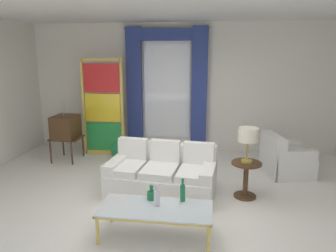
# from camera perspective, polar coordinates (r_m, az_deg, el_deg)

# --- Properties ---
(ground_plane) EXTENTS (16.00, 16.00, 0.00)m
(ground_plane) POSITION_cam_1_polar(r_m,az_deg,el_deg) (5.09, -1.25, -13.92)
(ground_plane) COLOR white
(wall_rear) EXTENTS (8.00, 0.12, 3.00)m
(wall_rear) POSITION_cam_1_polar(r_m,az_deg,el_deg) (7.62, 2.39, 6.95)
(wall_rear) COLOR white
(wall_rear) RESTS_ON ground
(ceiling_slab) EXTENTS (8.00, 7.60, 0.04)m
(ceiling_slab) POSITION_cam_1_polar(r_m,az_deg,el_deg) (5.38, 0.03, 20.65)
(ceiling_slab) COLOR white
(curtained_window) EXTENTS (2.00, 0.17, 2.70)m
(curtained_window) POSITION_cam_1_polar(r_m,az_deg,el_deg) (7.47, -0.27, 8.70)
(curtained_window) COLOR white
(curtained_window) RESTS_ON ground
(couch_white_long) EXTENTS (1.84, 1.09, 0.86)m
(couch_white_long) POSITION_cam_1_polar(r_m,az_deg,el_deg) (5.39, -0.97, -8.78)
(couch_white_long) COLOR white
(couch_white_long) RESTS_ON ground
(coffee_table) EXTENTS (1.43, 0.62, 0.41)m
(coffee_table) POSITION_cam_1_polar(r_m,az_deg,el_deg) (4.13, -2.28, -14.88)
(coffee_table) COLOR silver
(coffee_table) RESTS_ON ground
(bottle_blue_decanter) EXTENTS (0.12, 0.12, 0.21)m
(bottle_blue_decanter) POSITION_cam_1_polar(r_m,az_deg,el_deg) (4.29, -3.00, -12.22)
(bottle_blue_decanter) COLOR #196B3D
(bottle_blue_decanter) RESTS_ON coffee_table
(bottle_crystal_tall) EXTENTS (0.08, 0.08, 0.30)m
(bottle_crystal_tall) POSITION_cam_1_polar(r_m,az_deg,el_deg) (4.11, -2.05, -12.66)
(bottle_crystal_tall) COLOR silver
(bottle_crystal_tall) RESTS_ON coffee_table
(bottle_amber_squat) EXTENTS (0.07, 0.07, 0.32)m
(bottle_amber_squat) POSITION_cam_1_polar(r_m,az_deg,el_deg) (4.22, 2.66, -11.78)
(bottle_amber_squat) COLOR #196B3D
(bottle_amber_squat) RESTS_ON coffee_table
(vintage_tv) EXTENTS (0.62, 0.61, 1.35)m
(vintage_tv) POSITION_cam_1_polar(r_m,az_deg,el_deg) (7.18, -17.98, -0.30)
(vintage_tv) COLOR #472D19
(vintage_tv) RESTS_ON ground
(armchair_white) EXTENTS (0.98, 0.97, 0.80)m
(armchair_white) POSITION_cam_1_polar(r_m,az_deg,el_deg) (6.54, 20.25, -5.79)
(armchair_white) COLOR white
(armchair_white) RESTS_ON ground
(stained_glass_divider) EXTENTS (0.95, 0.05, 2.20)m
(stained_glass_divider) POSITION_cam_1_polar(r_m,az_deg,el_deg) (7.29, -11.67, 2.90)
(stained_glass_divider) COLOR gold
(stained_glass_divider) RESTS_ON ground
(peacock_figurine) EXTENTS (0.44, 0.60, 0.50)m
(peacock_figurine) POSITION_cam_1_polar(r_m,az_deg,el_deg) (6.98, -8.83, -4.53)
(peacock_figurine) COLOR beige
(peacock_figurine) RESTS_ON ground
(round_side_table) EXTENTS (0.48, 0.48, 0.59)m
(round_side_table) POSITION_cam_1_polar(r_m,az_deg,el_deg) (5.34, 13.86, -8.82)
(round_side_table) COLOR #472D19
(round_side_table) RESTS_ON ground
(table_lamp_brass) EXTENTS (0.32, 0.32, 0.57)m
(table_lamp_brass) POSITION_cam_1_polar(r_m,az_deg,el_deg) (5.13, 14.27, -1.82)
(table_lamp_brass) COLOR #B29338
(table_lamp_brass) RESTS_ON round_side_table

